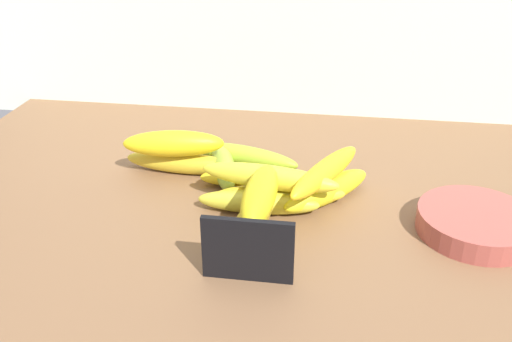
{
  "coord_description": "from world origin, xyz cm",
  "views": [
    {
      "loc": [
        12.28,
        -69.97,
        45.13
      ],
      "look_at": [
        1.77,
        0.94,
        8.0
      ],
      "focal_mm": 38.44,
      "sensor_mm": 36.0,
      "label": 1
    }
  ],
  "objects_px": {
    "banana_3": "(258,202)",
    "banana_1": "(181,162)",
    "banana_2": "(245,156)",
    "banana_8": "(325,171)",
    "banana_10": "(269,177)",
    "banana_6": "(280,194)",
    "banana_7": "(253,177)",
    "banana_11": "(260,195)",
    "banana_0": "(327,190)",
    "banana_9": "(174,144)",
    "banana_5": "(223,165)",
    "chalkboard_sign": "(248,252)",
    "fruit_bowl": "(476,223)",
    "banana_4": "(251,222)"
  },
  "relations": [
    {
      "from": "banana_3",
      "to": "banana_1",
      "type": "bearing_deg",
      "value": 143.56
    },
    {
      "from": "banana_2",
      "to": "banana_3",
      "type": "relative_size",
      "value": 1.08
    },
    {
      "from": "banana_8",
      "to": "banana_10",
      "type": "xyz_separation_m",
      "value": [
        -0.08,
        -0.02,
        -0.0
      ]
    },
    {
      "from": "banana_6",
      "to": "banana_3",
      "type": "bearing_deg",
      "value": -134.9
    },
    {
      "from": "banana_7",
      "to": "banana_11",
      "type": "distance_m",
      "value": 0.14
    },
    {
      "from": "banana_7",
      "to": "banana_11",
      "type": "xyz_separation_m",
      "value": [
        0.03,
        -0.13,
        0.04
      ]
    },
    {
      "from": "banana_0",
      "to": "banana_1",
      "type": "distance_m",
      "value": 0.25
    },
    {
      "from": "banana_3",
      "to": "banana_6",
      "type": "bearing_deg",
      "value": 45.1
    },
    {
      "from": "banana_0",
      "to": "banana_6",
      "type": "bearing_deg",
      "value": -165.52
    },
    {
      "from": "banana_6",
      "to": "banana_7",
      "type": "distance_m",
      "value": 0.07
    },
    {
      "from": "banana_3",
      "to": "banana_10",
      "type": "xyz_separation_m",
      "value": [
        0.01,
        0.01,
        0.03
      ]
    },
    {
      "from": "banana_7",
      "to": "banana_9",
      "type": "xyz_separation_m",
      "value": [
        -0.13,
        0.02,
        0.04
      ]
    },
    {
      "from": "banana_5",
      "to": "banana_11",
      "type": "bearing_deg",
      "value": -62.88
    },
    {
      "from": "chalkboard_sign",
      "to": "banana_9",
      "type": "xyz_separation_m",
      "value": [
        -0.16,
        0.25,
        0.02
      ]
    },
    {
      "from": "banana_1",
      "to": "banana_11",
      "type": "xyz_separation_m",
      "value": [
        0.15,
        -0.16,
        0.04
      ]
    },
    {
      "from": "banana_6",
      "to": "banana_11",
      "type": "distance_m",
      "value": 0.09
    },
    {
      "from": "chalkboard_sign",
      "to": "banana_7",
      "type": "relative_size",
      "value": 0.67
    },
    {
      "from": "banana_9",
      "to": "banana_11",
      "type": "xyz_separation_m",
      "value": [
        0.16,
        -0.15,
        0.0
      ]
    },
    {
      "from": "banana_2",
      "to": "banana_7",
      "type": "xyz_separation_m",
      "value": [
        0.02,
        -0.07,
        -0.0
      ]
    },
    {
      "from": "banana_8",
      "to": "banana_9",
      "type": "bearing_deg",
      "value": 166.29
    },
    {
      "from": "banana_3",
      "to": "banana_8",
      "type": "height_order",
      "value": "banana_8"
    },
    {
      "from": "banana_1",
      "to": "banana_0",
      "type": "bearing_deg",
      "value": -14.18
    },
    {
      "from": "banana_8",
      "to": "banana_6",
      "type": "bearing_deg",
      "value": -173.45
    },
    {
      "from": "banana_1",
      "to": "banana_11",
      "type": "distance_m",
      "value": 0.23
    },
    {
      "from": "banana_2",
      "to": "banana_8",
      "type": "xyz_separation_m",
      "value": [
        0.14,
        -0.11,
        0.04
      ]
    },
    {
      "from": "banana_8",
      "to": "banana_9",
      "type": "distance_m",
      "value": 0.25
    },
    {
      "from": "banana_0",
      "to": "banana_2",
      "type": "distance_m",
      "value": 0.17
    },
    {
      "from": "banana_7",
      "to": "fruit_bowl",
      "type": "bearing_deg",
      "value": -15.04
    },
    {
      "from": "fruit_bowl",
      "to": "banana_0",
      "type": "distance_m",
      "value": 0.21
    },
    {
      "from": "chalkboard_sign",
      "to": "banana_9",
      "type": "distance_m",
      "value": 0.3
    },
    {
      "from": "chalkboard_sign",
      "to": "banana_0",
      "type": "distance_m",
      "value": 0.22
    },
    {
      "from": "banana_2",
      "to": "banana_6",
      "type": "bearing_deg",
      "value": -58.26
    },
    {
      "from": "banana_8",
      "to": "banana_9",
      "type": "relative_size",
      "value": 1.17
    },
    {
      "from": "banana_0",
      "to": "banana_7",
      "type": "relative_size",
      "value": 1.04
    },
    {
      "from": "banana_2",
      "to": "banana_4",
      "type": "distance_m",
      "value": 0.21
    },
    {
      "from": "banana_5",
      "to": "chalkboard_sign",
      "type": "bearing_deg",
      "value": -72.4
    },
    {
      "from": "fruit_bowl",
      "to": "banana_8",
      "type": "distance_m",
      "value": 0.22
    },
    {
      "from": "chalkboard_sign",
      "to": "fruit_bowl",
      "type": "bearing_deg",
      "value": 26.27
    },
    {
      "from": "banana_2",
      "to": "banana_4",
      "type": "bearing_deg",
      "value": -78.11
    },
    {
      "from": "fruit_bowl",
      "to": "banana_6",
      "type": "distance_m",
      "value": 0.28
    },
    {
      "from": "banana_9",
      "to": "banana_8",
      "type": "bearing_deg",
      "value": -13.71
    },
    {
      "from": "fruit_bowl",
      "to": "banana_5",
      "type": "xyz_separation_m",
      "value": [
        -0.37,
        0.12,
        0.0
      ]
    },
    {
      "from": "banana_4",
      "to": "banana_7",
      "type": "xyz_separation_m",
      "value": [
        -0.02,
        0.14,
        -0.0
      ]
    },
    {
      "from": "banana_3",
      "to": "banana_8",
      "type": "xyz_separation_m",
      "value": [
        0.09,
        0.04,
        0.04
      ]
    },
    {
      "from": "chalkboard_sign",
      "to": "banana_9",
      "type": "relative_size",
      "value": 0.68
    },
    {
      "from": "fruit_bowl",
      "to": "banana_1",
      "type": "height_order",
      "value": "banana_1"
    },
    {
      "from": "chalkboard_sign",
      "to": "banana_2",
      "type": "relative_size",
      "value": 0.58
    },
    {
      "from": "fruit_bowl",
      "to": "banana_11",
      "type": "bearing_deg",
      "value": -171.0
    },
    {
      "from": "banana_1",
      "to": "banana_3",
      "type": "bearing_deg",
      "value": -36.44
    },
    {
      "from": "banana_3",
      "to": "banana_5",
      "type": "xyz_separation_m",
      "value": [
        -0.07,
        0.11,
        0.0
      ]
    }
  ]
}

